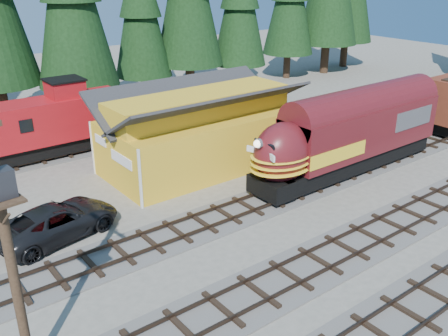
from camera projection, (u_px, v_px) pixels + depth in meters
ground at (322, 229)px, 24.82m from camera, size 120.00×120.00×0.00m
track_siding at (379, 160)px, 33.36m from camera, size 68.00×3.20×0.33m
track_spur at (8, 166)px, 32.33m from camera, size 32.00×3.20×0.33m
depot at (200, 122)px, 31.36m from camera, size 12.80×7.00×5.30m
locomotive at (344, 138)px, 30.29m from camera, size 14.85×2.95×4.04m
caboose at (56, 122)px, 33.39m from camera, size 9.14×2.65×4.75m
utility_pole at (6, 228)px, 14.17m from camera, size 1.26×2.28×9.31m
pickup_truck_a at (57, 221)px, 23.85m from camera, size 6.41×3.87×1.66m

